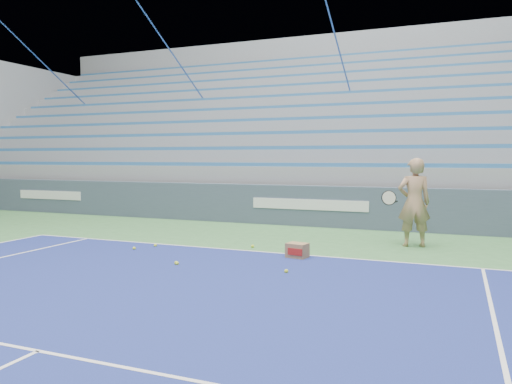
% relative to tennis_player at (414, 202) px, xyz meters
% --- Properties ---
extents(sponsor_barrier, '(30.00, 0.32, 1.10)m').
position_rel_tennis_player_xyz_m(sponsor_barrier, '(-2.85, 2.20, -0.38)').
color(sponsor_barrier, '#3E4B5F').
rests_on(sponsor_barrier, ground).
extents(bleachers, '(31.00, 9.15, 7.30)m').
position_rel_tennis_player_xyz_m(bleachers, '(-2.86, 7.92, 1.43)').
color(bleachers, gray).
rests_on(bleachers, ground).
extents(tennis_player, '(1.00, 0.94, 1.85)m').
position_rel_tennis_player_xyz_m(tennis_player, '(0.00, 0.00, 0.00)').
color(tennis_player, tan).
rests_on(tennis_player, ground).
extents(ball_box, '(0.42, 0.35, 0.28)m').
position_rel_tennis_player_xyz_m(ball_box, '(-1.89, -2.06, -0.79)').
color(ball_box, '#936F47').
rests_on(ball_box, ground).
extents(tennis_ball_0, '(0.07, 0.07, 0.07)m').
position_rel_tennis_player_xyz_m(tennis_ball_0, '(-3.06, -1.41, -0.89)').
color(tennis_ball_0, '#CEDE2D').
rests_on(tennis_ball_0, ground).
extents(tennis_ball_1, '(0.07, 0.07, 0.07)m').
position_rel_tennis_player_xyz_m(tennis_ball_1, '(-3.63, -3.44, -0.89)').
color(tennis_ball_1, '#CEDE2D').
rests_on(tennis_ball_1, ground).
extents(tennis_ball_2, '(0.07, 0.07, 0.07)m').
position_rel_tennis_player_xyz_m(tennis_ball_2, '(-3.67, -3.41, -0.89)').
color(tennis_ball_2, '#CEDE2D').
rests_on(tennis_ball_2, ground).
extents(tennis_ball_3, '(0.07, 0.07, 0.07)m').
position_rel_tennis_player_xyz_m(tennis_ball_3, '(-1.69, -3.30, -0.89)').
color(tennis_ball_3, '#CEDE2D').
rests_on(tennis_ball_3, ground).
extents(tennis_ball_4, '(0.07, 0.07, 0.07)m').
position_rel_tennis_player_xyz_m(tennis_ball_4, '(-5.18, -2.53, -0.89)').
color(tennis_ball_4, '#CEDE2D').
rests_on(tennis_ball_4, ground).
extents(tennis_ball_5, '(0.07, 0.07, 0.07)m').
position_rel_tennis_player_xyz_m(tennis_ball_5, '(-4.97, -2.09, -0.89)').
color(tennis_ball_5, '#CEDE2D').
rests_on(tennis_ball_5, ground).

